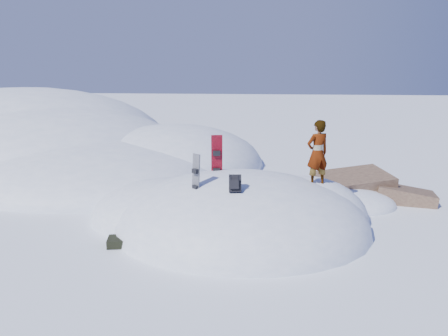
# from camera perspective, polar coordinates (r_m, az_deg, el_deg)

# --- Properties ---
(ground) EXTENTS (120.00, 120.00, 0.00)m
(ground) POSITION_cam_1_polar(r_m,az_deg,el_deg) (12.11, 2.18, -7.74)
(ground) COLOR white
(ground) RESTS_ON ground
(snow_mound) EXTENTS (8.00, 6.00, 3.00)m
(snow_mound) POSITION_cam_1_polar(r_m,az_deg,el_deg) (12.34, 1.45, -7.32)
(snow_mound) COLOR white
(snow_mound) RESTS_ON ground
(snow_ridge) EXTENTS (21.50, 18.50, 6.40)m
(snow_ridge) POSITION_cam_1_polar(r_m,az_deg,el_deg) (24.27, -21.59, 1.95)
(snow_ridge) COLOR white
(snow_ridge) RESTS_ON ground
(rock_outcrop) EXTENTS (4.68, 4.41, 1.68)m
(rock_outcrop) POSITION_cam_1_polar(r_m,az_deg,el_deg) (15.24, 17.06, -3.85)
(rock_outcrop) COLOR brown
(rock_outcrop) RESTS_ON ground
(snowboard_red) EXTENTS (0.33, 0.22, 1.70)m
(snowboard_red) POSITION_cam_1_polar(r_m,az_deg,el_deg) (12.45, -0.95, 0.57)
(snowboard_red) COLOR #B6091F
(snowboard_red) RESTS_ON snow_mound
(snowboard_dark) EXTENTS (0.27, 0.28, 1.39)m
(snowboard_dark) POSITION_cam_1_polar(r_m,az_deg,el_deg) (10.93, -3.73, -1.69)
(snowboard_dark) COLOR black
(snowboard_dark) RESTS_ON snow_mound
(backpack) EXTENTS (0.33, 0.43, 0.50)m
(backpack) POSITION_cam_1_polar(r_m,az_deg,el_deg) (10.51, 1.45, -2.07)
(backpack) COLOR black
(backpack) RESTS_ON snow_mound
(gear_pile) EXTENTS (0.97, 0.74, 0.25)m
(gear_pile) POSITION_cam_1_polar(r_m,az_deg,el_deg) (11.18, -12.76, -9.19)
(gear_pile) COLOR black
(gear_pile) RESTS_ON ground
(person) EXTENTS (0.79, 0.70, 1.81)m
(person) POSITION_cam_1_polar(r_m,az_deg,el_deg) (12.03, 12.11, 1.89)
(person) COLOR slate
(person) RESTS_ON snow_mound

